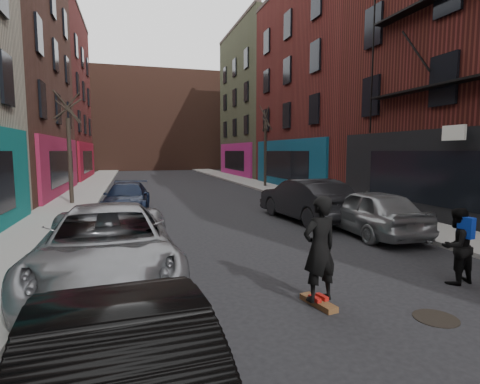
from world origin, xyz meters
TOP-DOWN VIEW (x-y plane):
  - sidewalk_left at (-6.25, 30.00)m, footprint 2.50×84.00m
  - sidewalk_right at (6.25, 30.00)m, footprint 2.50×84.00m
  - buildings_right at (13.50, 16.00)m, footprint 12.00×56.00m
  - building_far at (0.00, 56.00)m, footprint 40.00×10.00m
  - tree_left_far at (-6.20, 18.00)m, footprint 2.00×2.00m
  - tree_right_far at (6.20, 24.00)m, footprint 2.00×2.00m
  - parked_left_far at (-3.81, 5.75)m, footprint 2.75×5.79m
  - parked_left_end at (-3.54, 14.98)m, footprint 2.23×4.65m
  - parked_right_far at (4.05, 8.23)m, footprint 1.90×4.46m
  - parked_right_end at (3.21, 11.14)m, footprint 2.18×5.09m
  - skateboard at (-0.22, 3.63)m, footprint 0.37×0.83m
  - skateboarder at (-0.22, 3.63)m, footprint 0.74×0.56m
  - pedestrian at (3.00, 3.86)m, footprint 0.83×0.69m
  - manhole at (1.37, 2.63)m, footprint 0.83×0.83m

SIDE VIEW (x-z plane):
  - manhole at x=1.37m, z-range 0.00..0.01m
  - skateboard at x=-0.22m, z-range 0.00..0.10m
  - sidewalk_left at x=-6.25m, z-range 0.00..0.13m
  - sidewalk_right at x=6.25m, z-range 0.00..0.13m
  - parked_left_end at x=-3.54m, z-range 0.00..1.31m
  - parked_right_far at x=4.05m, z-range 0.00..1.50m
  - pedestrian at x=3.00m, z-range 0.01..1.57m
  - parked_left_far at x=-3.81m, z-range 0.00..1.60m
  - parked_right_end at x=3.21m, z-range 0.00..1.63m
  - skateboarder at x=-0.22m, z-range 0.10..1.94m
  - tree_left_far at x=-6.20m, z-range 0.13..6.63m
  - tree_right_far at x=6.20m, z-range 0.13..6.93m
  - building_far at x=0.00m, z-range 0.00..14.00m
  - buildings_right at x=13.50m, z-range 0.00..16.00m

